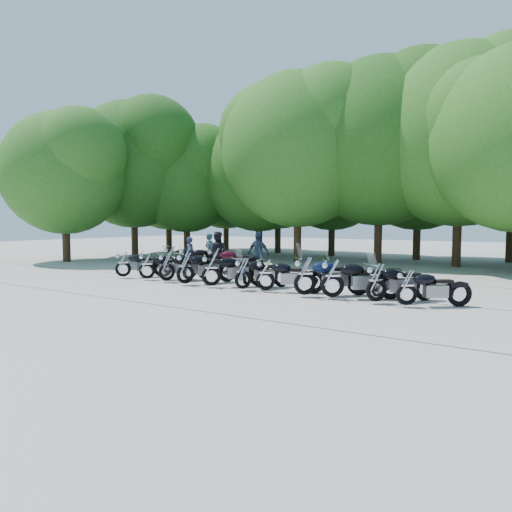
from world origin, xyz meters
The scene contains 31 objects.
ground centered at (0.00, 0.00, 0.00)m, with size 90.00×90.00×0.00m, color #9E988F.
tree_0 centered at (-15.42, 12.98, 5.45)m, with size 7.50×7.50×9.21m.
tree_1 centered at (-12.04, 11.24, 5.06)m, with size 6.97×6.97×8.55m.
tree_2 centered at (-7.25, 12.84, 5.31)m, with size 7.31×7.31×8.97m.
tree_3 centered at (-3.57, 11.24, 6.32)m, with size 8.70×8.70×10.67m.
tree_4 centered at (0.54, 13.09, 6.64)m, with size 9.13×9.13×11.20m.
tree_5 centered at (4.61, 13.20, 6.57)m, with size 9.04×9.04×11.10m.
tree_9 centered at (-13.53, 17.59, 5.52)m, with size 7.59×7.59×9.32m.
tree_10 centered at (-8.29, 16.97, 5.66)m, with size 7.78×7.78×9.55m.
tree_11 centered at (-3.76, 16.43, 5.49)m, with size 7.56×7.56×9.28m.
tree_12 centered at (1.80, 16.47, 5.72)m, with size 7.88×7.88×9.67m.
tree_16 centered at (-14.83, 4.00, 5.06)m, with size 6.97×6.97×8.55m.
tree_17 centered at (-14.68, 9.00, 6.04)m, with size 8.31×8.31×10.20m.
motorcycle_0 centered at (-5.92, 0.56, 0.62)m, with size 0.67×2.19×1.24m, color black, non-canonical shape.
motorcycle_1 centered at (-4.60, 0.64, 0.62)m, with size 0.67×2.21×1.25m, color black, non-canonical shape.
motorcycle_2 centered at (-3.51, 0.62, 0.65)m, with size 0.69×2.28×1.29m, color black, non-canonical shape.
motorcycle_3 centered at (-2.34, 0.38, 0.68)m, with size 0.74×2.42×1.37m, color black, non-canonical shape.
motorcycle_4 centered at (-1.20, 0.47, 0.68)m, with size 0.73×2.39×1.35m, color black, non-canonical shape.
motorcycle_5 centered at (0.15, 0.48, 0.63)m, with size 0.68×2.23×1.26m, color black, non-canonical shape.
motorcycle_6 centered at (0.93, 0.66, 0.62)m, with size 0.67×2.19×1.24m, color black, non-canonical shape.
motorcycle_7 centered at (2.48, 0.49, 0.70)m, with size 0.76×2.48×1.40m, color #0C1635, non-canonical shape.
motorcycle_8 centered at (3.35, 0.58, 0.68)m, with size 0.74×2.42×1.37m, color black, non-canonical shape.
motorcycle_9 centered at (4.69, 0.57, 0.65)m, with size 0.70×2.30×1.30m, color black, non-canonical shape.
motorcycle_10 centered at (5.55, 0.51, 0.58)m, with size 0.62×2.05×1.16m, color black, non-canonical shape.
motorcycle_11 centered at (-5.80, 3.21, 0.69)m, with size 0.74×2.43×1.37m, color black, non-canonical shape.
motorcycle_12 centered at (-4.71, 3.07, 0.69)m, with size 0.74×2.44×1.38m, color black, non-canonical shape.
motorcycle_13 centered at (-3.31, 3.33, 0.68)m, with size 0.73×2.40×1.35m, color #340711, non-canonical shape.
rider_0 centered at (-5.62, 4.34, 0.80)m, with size 0.58×0.38×1.59m, color #222B47.
rider_1 centered at (-3.59, 3.82, 0.94)m, with size 0.92×0.71×1.88m, color black.
rider_2 centered at (-1.65, 4.20, 0.94)m, with size 1.11×0.46×1.89m, color #1D2B3C.
rider_3 centered at (-4.79, 4.80, 0.88)m, with size 0.64×0.42×1.76m, color #213B45.
Camera 1 is at (8.88, -11.95, 2.33)m, focal length 32.00 mm.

